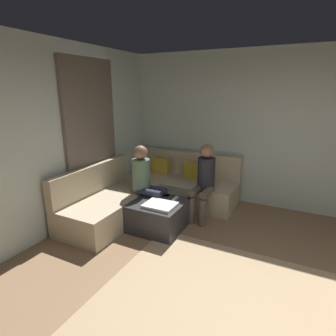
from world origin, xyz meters
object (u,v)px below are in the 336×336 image
Objects in this scene: ottoman at (158,215)px; person_on_couch_side at (146,180)px; game_remote at (175,198)px; person_on_couch_back at (204,179)px; coffee_mug at (151,193)px; sectional_couch at (152,192)px.

ottoman is 0.59m from person_on_couch_side.
person_on_couch_side is at bearing -179.62° from game_remote.
person_on_couch_back is 1.00× the size of person_on_couch_side.
ottoman is 0.63× the size of person_on_couch_back.
person_on_couch_back is (0.29, 0.46, 0.23)m from game_remote.
person_on_couch_back is 0.92m from person_on_couch_side.
ottoman is 8.00× the size of coffee_mug.
person_on_couch_back is (0.47, 0.68, 0.45)m from ottoman.
coffee_mug is 0.22m from person_on_couch_side.
person_on_couch_side is at bearing -69.90° from sectional_couch.
sectional_couch is 0.57m from person_on_couch_side.
ottoman is 0.38m from coffee_mug.
ottoman is at bearing -52.65° from sectional_couch.
person_on_couch_side is at bearing 146.37° from ottoman.
game_remote is at bearing 90.38° from person_on_couch_side.
person_on_couch_back is at bearing 3.34° from sectional_couch.
sectional_couch is at bearing 119.93° from coffee_mug.
game_remote is (0.18, 0.22, 0.22)m from ottoman.
person_on_couch_back reaches higher than ottoman.
sectional_couch is 2.12× the size of person_on_couch_back.
sectional_couch is 17.00× the size of game_remote.
sectional_couch reaches higher than ottoman.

